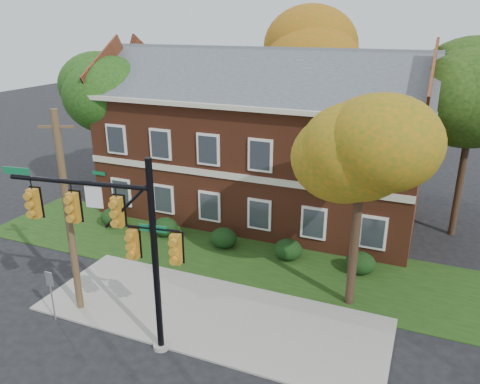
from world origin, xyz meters
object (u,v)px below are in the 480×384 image
at_px(apartment_building, 260,132).
at_px(tree_near_right, 369,150).
at_px(hedge_right, 288,250).
at_px(sign_post, 51,288).
at_px(utility_pole, 68,215).
at_px(tree_left_rear, 109,96).
at_px(hedge_far_left, 113,217).
at_px(traffic_signal, 118,233).
at_px(hedge_far_right, 360,263).
at_px(hedge_center, 224,238).
at_px(tree_far_rear, 319,56).
at_px(hedge_left, 165,227).

bearing_deg(apartment_building, tree_near_right, -48.23).
relative_size(hedge_right, sign_post, 0.65).
relative_size(hedge_right, utility_pole, 0.17).
bearing_deg(apartment_building, tree_left_rear, -173.46).
xyz_separation_m(apartment_building, tree_left_rear, (-9.73, -1.12, 1.69)).
bearing_deg(hedge_far_left, traffic_signal, -50.18).
bearing_deg(sign_post, hedge_right, 47.24).
bearing_deg(traffic_signal, hedge_far_right, 41.52).
xyz_separation_m(hedge_center, utility_pole, (-3.11, -7.33, 3.64)).
bearing_deg(traffic_signal, hedge_center, 81.35).
xyz_separation_m(apartment_building, utility_pole, (-3.11, -12.59, -0.82)).
xyz_separation_m(tree_left_rear, tree_far_rear, (11.07, 8.96, 2.16)).
relative_size(tree_far_rear, traffic_signal, 1.61).
relative_size(apartment_building, hedge_far_left, 13.43).
relative_size(tree_far_rear, sign_post, 5.37).
bearing_deg(tree_far_rear, traffic_signal, -93.58).
distance_m(tree_left_rear, sign_post, 14.90).
distance_m(hedge_right, sign_post, 10.93).
relative_size(hedge_left, traffic_signal, 0.20).
distance_m(hedge_left, tree_left_rear, 9.69).
bearing_deg(tree_far_rear, utility_pole, -102.30).
xyz_separation_m(hedge_far_left, hedge_center, (7.00, 0.00, 0.00)).
bearing_deg(tree_near_right, hedge_right, 142.72).
distance_m(hedge_center, utility_pole, 8.76).
bearing_deg(hedge_left, tree_left_rear, 146.41).
bearing_deg(apartment_building, traffic_signal, -90.01).
relative_size(hedge_right, tree_far_rear, 0.12).
distance_m(hedge_far_left, tree_left_rear, 7.90).
bearing_deg(utility_pole, sign_post, -135.53).
relative_size(hedge_center, tree_near_right, 0.16).
xyz_separation_m(hedge_center, hedge_right, (3.50, 0.00, 0.00)).
relative_size(tree_left_rear, traffic_signal, 1.24).
bearing_deg(tree_near_right, tree_left_rear, 157.64).
height_order(hedge_far_left, hedge_left, same).
relative_size(tree_near_right, sign_post, 4.00).
distance_m(tree_left_rear, tree_far_rear, 14.40).
height_order(apartment_building, tree_left_rear, apartment_building).
xyz_separation_m(tree_far_rear, utility_pole, (-4.45, -20.43, -4.68)).
bearing_deg(utility_pole, apartment_building, 51.51).
bearing_deg(tree_left_rear, apartment_building, 6.54).
relative_size(hedge_center, hedge_right, 1.00).
xyz_separation_m(apartment_building, traffic_signal, (-0.00, -13.65, -0.56)).
relative_size(tree_far_rear, utility_pole, 1.40).
bearing_deg(utility_pole, hedge_left, 68.43).
distance_m(hedge_left, traffic_signal, 9.90).
height_order(apartment_building, tree_near_right, apartment_building).
relative_size(hedge_right, tree_near_right, 0.16).
relative_size(hedge_left, hedge_far_right, 1.00).
distance_m(hedge_center, tree_far_rear, 15.57).
bearing_deg(apartment_building, hedge_center, -90.00).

